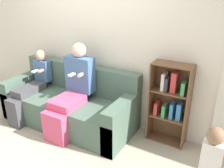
{
  "coord_description": "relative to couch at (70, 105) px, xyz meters",
  "views": [
    {
      "loc": [
        2.08,
        -2.0,
        2.04
      ],
      "look_at": [
        0.59,
        0.58,
        0.8
      ],
      "focal_mm": 38.0,
      "sensor_mm": 36.0,
      "label": 1
    }
  ],
  "objects": [
    {
      "name": "adult_seated",
      "position": [
        0.17,
        -0.1,
        0.36
      ],
      "size": [
        0.43,
        0.79,
        1.29
      ],
      "color": "#DB4C75",
      "rests_on": "ground_plane"
    },
    {
      "name": "toddler_standing",
      "position": [
        2.15,
        -0.51,
        0.17
      ],
      "size": [
        0.19,
        0.16,
        0.86
      ],
      "color": "#47474C",
      "rests_on": "ground_plane"
    },
    {
      "name": "child_seated",
      "position": [
        -0.65,
        -0.16,
        0.25
      ],
      "size": [
        0.29,
        0.81,
        1.08
      ],
      "color": "#47474C",
      "rests_on": "ground_plane"
    },
    {
      "name": "bookshelf",
      "position": [
        1.49,
        0.32,
        0.3
      ],
      "size": [
        0.52,
        0.26,
        1.13
      ],
      "color": "brown",
      "rests_on": "ground_plane"
    },
    {
      "name": "back_wall",
      "position": [
        0.15,
        0.46,
        0.97
      ],
      "size": [
        10.0,
        0.06,
        2.55
      ],
      "color": "silver",
      "rests_on": "ground_plane"
    },
    {
      "name": "ground_plane",
      "position": [
        0.15,
        -0.53,
        -0.3
      ],
      "size": [
        14.0,
        14.0,
        0.0
      ],
      "primitive_type": "plane",
      "color": "#B2A893"
    },
    {
      "name": "couch",
      "position": [
        0.0,
        0.0,
        0.0
      ],
      "size": [
        2.09,
        0.86,
        0.89
      ],
      "color": "#4C6656",
      "rests_on": "ground_plane"
    }
  ]
}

